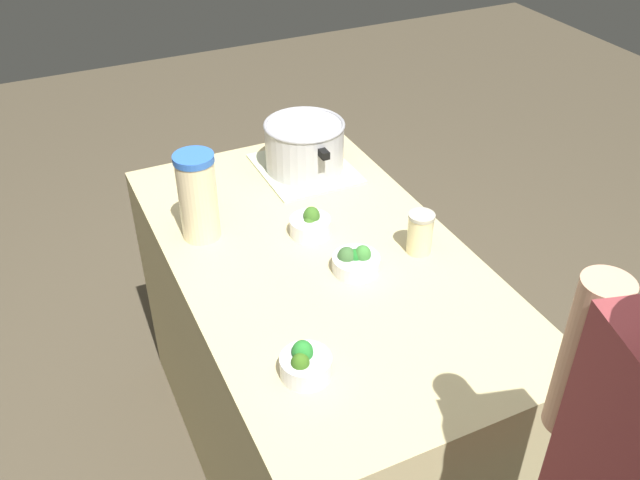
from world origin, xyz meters
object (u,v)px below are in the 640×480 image
object	(u,v)px
mason_jar	(420,233)
broccoli_bowl_front	(355,261)
lemonade_pitcher	(198,197)
cooking_pot	(305,145)
broccoli_bowl_back	(310,225)
broccoli_bowl_center	(305,364)

from	to	relation	value
mason_jar	broccoli_bowl_front	distance (m)	0.20
lemonade_pitcher	mason_jar	world-z (taller)	lemonade_pitcher
cooking_pot	broccoli_bowl_front	distance (m)	0.57
broccoli_bowl_back	broccoli_bowl_front	bearing A→B (deg)	10.53
broccoli_bowl_center	lemonade_pitcher	bearing A→B (deg)	-175.88
broccoli_bowl_back	lemonade_pitcher	bearing A→B (deg)	-113.72
broccoli_bowl_front	broccoli_bowl_back	distance (m)	0.21
mason_jar	lemonade_pitcher	bearing A→B (deg)	-122.25
broccoli_bowl_center	broccoli_bowl_back	distance (m)	0.55
cooking_pot	broccoli_bowl_back	distance (m)	0.38
mason_jar	broccoli_bowl_back	xyz separation A→B (m)	(-0.20, -0.24, -0.03)
cooking_pot	broccoli_bowl_center	world-z (taller)	cooking_pot
cooking_pot	mason_jar	size ratio (longest dim) A/B	2.73
lemonade_pitcher	mason_jar	distance (m)	0.62
mason_jar	broccoli_bowl_center	size ratio (longest dim) A/B	1.05
broccoli_bowl_front	broccoli_bowl_center	bearing A→B (deg)	-43.76
broccoli_bowl_back	cooking_pot	bearing A→B (deg)	158.25
lemonade_pitcher	broccoli_bowl_back	world-z (taller)	lemonade_pitcher
cooking_pot	lemonade_pitcher	size ratio (longest dim) A/B	1.27
lemonade_pitcher	broccoli_bowl_back	distance (m)	0.33
mason_jar	broccoli_bowl_back	bearing A→B (deg)	-130.72
broccoli_bowl_front	mason_jar	bearing A→B (deg)	90.09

